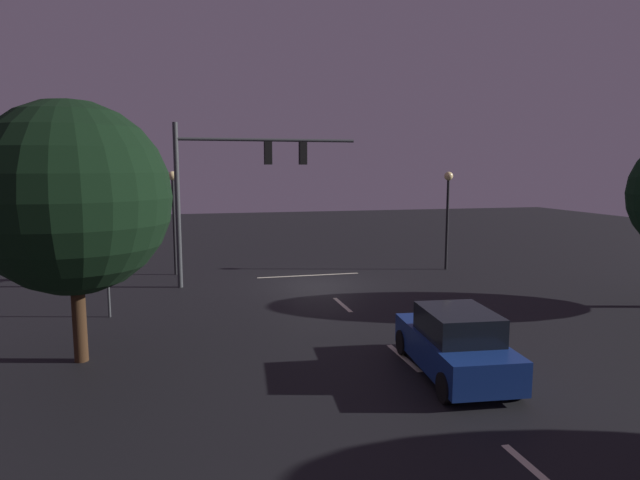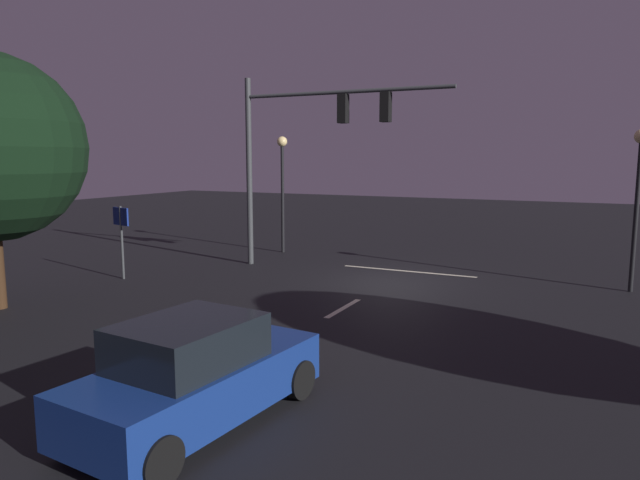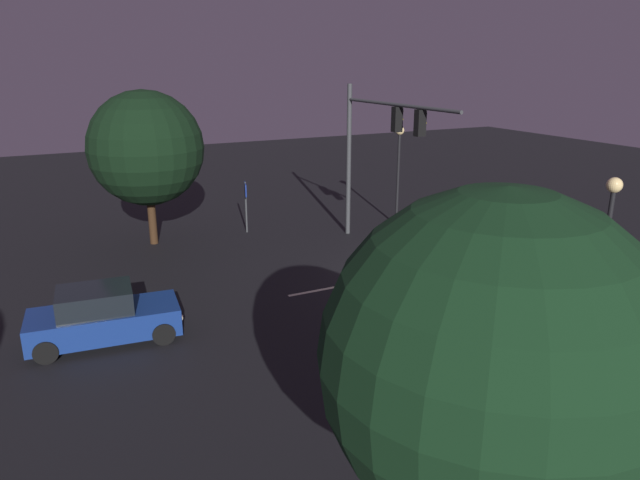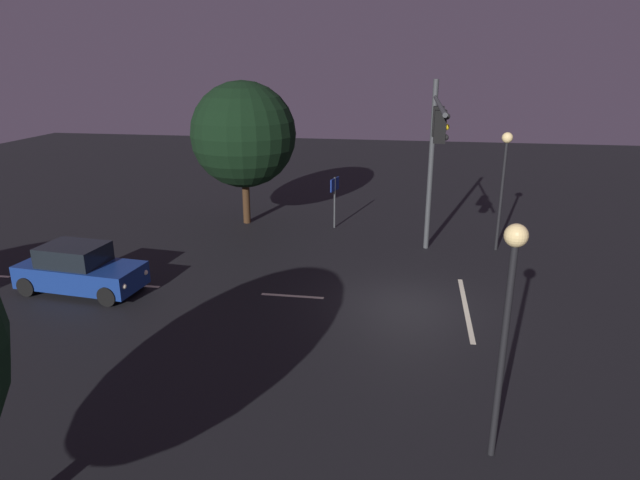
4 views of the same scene
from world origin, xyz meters
name	(u,v)px [view 2 (image 2 of 4)]	position (x,y,z in m)	size (l,w,h in m)	color
ground_plane	(391,281)	(0.00, 0.00, 0.00)	(80.00, 80.00, 0.00)	black
traffic_signal_assembly	(306,135)	(3.54, -0.67, 4.92)	(7.96, 0.47, 7.08)	#383A3D
lane_dash_far	(343,308)	(0.00, 4.00, 0.00)	(2.20, 0.16, 0.01)	beige
lane_dash_mid	(213,383)	(0.00, 10.00, 0.00)	(2.20, 0.16, 0.01)	beige
stop_bar	(408,271)	(0.00, -1.86, 0.00)	(5.00, 0.16, 0.01)	beige
car_approaching	(196,375)	(-0.76, 11.44, 0.80)	(2.26, 4.50, 1.70)	navy
street_lamp_left_kerb	(639,179)	(-7.21, -1.76, 3.49)	(0.44, 0.44, 4.98)	black
street_lamp_right_kerb	(282,172)	(6.25, -3.63, 3.52)	(0.44, 0.44, 5.02)	black
route_sign	(121,227)	(8.38, 3.70, 1.81)	(0.88, 0.30, 2.50)	#383A3D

